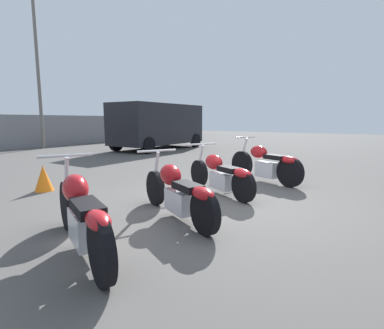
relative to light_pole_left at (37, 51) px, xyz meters
name	(u,v)px	position (x,y,z in m)	size (l,w,h in m)	color
ground_plane	(220,206)	(-4.15, -12.20, -4.68)	(60.00, 60.00, 0.00)	#514F4C
light_pole_left	(37,51)	(0.00, 0.00, 0.00)	(0.70, 0.35, 7.99)	slate
motorcycle_slot_0	(82,215)	(-6.51, -11.80, -4.26)	(1.10, 2.05, 0.99)	black
motorcycle_slot_1	(178,192)	(-5.03, -11.99, -4.29)	(1.13, 1.94, 0.94)	black
motorcycle_slot_2	(221,174)	(-3.41, -11.82, -4.30)	(1.14, 1.87, 0.93)	black
motorcycle_slot_3	(266,164)	(-1.83, -12.15, -4.26)	(0.98, 1.97, 1.01)	black
parked_van	(158,124)	(2.94, -5.02, -3.48)	(4.94, 2.17, 2.16)	black
traffic_cone_near	(44,178)	(-5.14, -8.75, -4.42)	(0.36, 0.36, 0.52)	orange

